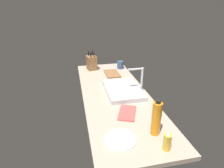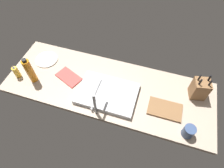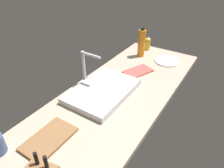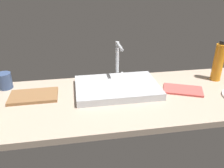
# 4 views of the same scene
# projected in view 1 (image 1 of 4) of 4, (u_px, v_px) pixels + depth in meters

# --- Properties ---
(countertop_slab) EXTENTS (1.84, 0.64, 0.04)m
(countertop_slab) POSITION_uv_depth(u_px,v_px,m) (115.00, 95.00, 1.91)
(countertop_slab) COLOR tan
(countertop_slab) RESTS_ON ground
(sink_basin) EXTENTS (0.50, 0.34, 0.04)m
(sink_basin) POSITION_uv_depth(u_px,v_px,m) (123.00, 90.00, 1.93)
(sink_basin) COLOR #B7BABF
(sink_basin) RESTS_ON countertop_slab
(faucet) EXTENTS (0.06, 0.16, 0.26)m
(faucet) POSITION_uv_depth(u_px,v_px,m) (140.00, 78.00, 1.88)
(faucet) COLOR #B7BABF
(faucet) RESTS_ON countertop_slab
(knife_block) EXTENTS (0.14, 0.14, 0.24)m
(knife_block) POSITION_uv_depth(u_px,v_px,m) (92.00, 63.00, 2.50)
(knife_block) COLOR brown
(knife_block) RESTS_ON countertop_slab
(cutting_board) EXTENTS (0.27, 0.17, 0.02)m
(cutting_board) POSITION_uv_depth(u_px,v_px,m) (112.00, 74.00, 2.37)
(cutting_board) COLOR brown
(cutting_board) RESTS_ON countertop_slab
(soap_bottle) EXTENTS (0.05, 0.05, 0.14)m
(soap_bottle) POSITION_uv_depth(u_px,v_px,m) (167.00, 142.00, 1.17)
(soap_bottle) COLOR gold
(soap_bottle) RESTS_ON countertop_slab
(water_bottle) EXTENTS (0.07, 0.07, 0.27)m
(water_bottle) POSITION_uv_depth(u_px,v_px,m) (156.00, 118.00, 1.29)
(water_bottle) COLOR orange
(water_bottle) RESTS_ON countertop_slab
(dinner_plate) EXTENTS (0.22, 0.22, 0.01)m
(dinner_plate) POSITION_uv_depth(u_px,v_px,m) (121.00, 139.00, 1.28)
(dinner_plate) COLOR white
(dinner_plate) RESTS_ON countertop_slab
(dish_towel) EXTENTS (0.26, 0.21, 0.01)m
(dish_towel) POSITION_uv_depth(u_px,v_px,m) (127.00, 113.00, 1.57)
(dish_towel) COLOR #CC4C47
(dish_towel) RESTS_ON countertop_slab
(coffee_mug) EXTENTS (0.09, 0.09, 0.10)m
(coffee_mug) POSITION_uv_depth(u_px,v_px,m) (120.00, 65.00, 2.55)
(coffee_mug) COLOR #384C75
(coffee_mug) RESTS_ON countertop_slab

